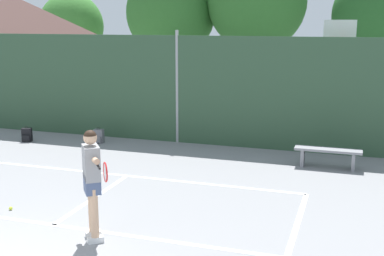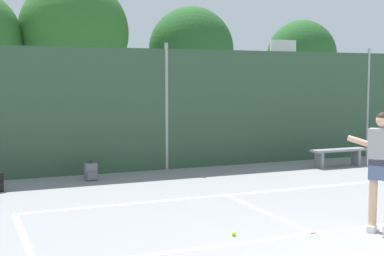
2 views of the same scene
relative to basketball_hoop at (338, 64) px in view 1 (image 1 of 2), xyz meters
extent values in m
cube|color=white|center=(-4.40, -4.98, -2.31)|extent=(8.20, 0.10, 0.01)
cube|color=white|center=(-4.40, -8.01, -2.31)|extent=(8.20, 0.10, 0.01)
cube|color=white|center=(-4.40, -6.52, -2.31)|extent=(0.10, 2.97, 0.01)
cube|color=#2D4C33|center=(-4.40, -1.48, -0.75)|extent=(26.00, 0.05, 3.12)
cylinder|color=#99999E|center=(-4.40, -1.48, -0.68)|extent=(0.09, 0.09, 3.27)
cylinder|color=#9E9EA3|center=(0.00, 0.06, -0.79)|extent=(0.12, 0.12, 3.05)
cube|color=white|center=(0.00, -0.04, 0.94)|extent=(0.90, 0.06, 0.60)
torus|color=#D85919|center=(0.00, -0.31, 0.72)|extent=(0.48, 0.48, 0.02)
cube|color=silver|center=(-12.23, 1.52, -0.85)|extent=(5.15, 4.19, 2.91)
pyramid|color=#513833|center=(-12.23, 1.52, 1.39)|extent=(5.56, 4.52, 1.58)
cylinder|color=brown|center=(-15.05, 10.48, -1.51)|extent=(0.36, 0.36, 1.61)
ellipsoid|color=#38752D|center=(-15.05, 10.48, 0.87)|extent=(3.70, 3.33, 3.70)
cylinder|color=brown|center=(-9.04, 10.48, -1.37)|extent=(0.36, 0.36, 1.88)
ellipsoid|color=#2D6628|center=(-9.04, 10.48, 1.59)|extent=(4.76, 4.28, 4.76)
cylinder|color=brown|center=(-4.45, 10.48, -1.15)|extent=(0.36, 0.36, 2.33)
ellipsoid|color=#2D6628|center=(-4.45, 10.48, 2.12)|extent=(4.95, 4.46, 4.95)
cylinder|color=brown|center=(1.30, 10.48, -1.33)|extent=(0.36, 0.36, 1.97)
ellipsoid|color=#235623|center=(1.30, 10.48, 1.46)|extent=(4.24, 3.82, 4.24)
cube|color=silver|center=(-3.48, -8.23, -2.26)|extent=(0.28, 0.25, 0.10)
cube|color=silver|center=(-3.34, -8.42, -2.26)|extent=(0.28, 0.25, 0.10)
cylinder|color=tan|center=(-3.48, -8.23, -1.80)|extent=(0.13, 0.13, 0.82)
cylinder|color=tan|center=(-3.34, -8.42, -1.80)|extent=(0.13, 0.13, 0.82)
cube|color=#47567A|center=(-3.41, -8.32, -1.33)|extent=(0.41, 0.43, 0.32)
cube|color=gray|center=(-3.41, -8.32, -0.99)|extent=(0.43, 0.46, 0.56)
sphere|color=tan|center=(-3.41, -8.32, -0.58)|extent=(0.22, 0.22, 0.22)
sphere|color=black|center=(-3.41, -8.32, -0.56)|extent=(0.21, 0.21, 0.21)
cylinder|color=tan|center=(-3.27, -8.47, -0.89)|extent=(0.41, 0.50, 0.17)
cylinder|color=tan|center=(-3.58, -8.10, -0.94)|extent=(0.38, 0.46, 0.22)
cylinder|color=black|center=(-3.13, -8.61, -0.94)|extent=(0.21, 0.26, 0.04)
torus|color=red|center=(-2.87, -8.86, -0.94)|extent=(0.20, 0.26, 0.30)
cylinder|color=silver|center=(-2.87, -8.86, -0.94)|extent=(0.16, 0.21, 0.26)
sphere|color=#CCE033|center=(-5.58, -7.63, -2.28)|extent=(0.07, 0.07, 0.07)
cube|color=black|center=(-8.69, -2.80, -2.11)|extent=(0.32, 0.26, 0.40)
cube|color=black|center=(-8.65, -2.91, -2.19)|extent=(0.23, 0.13, 0.18)
torus|color=black|center=(-8.69, -2.80, -1.89)|extent=(0.09, 0.04, 0.09)
cube|color=slate|center=(-6.57, -2.29, -2.11)|extent=(0.29, 0.20, 0.40)
cube|color=slate|center=(-6.56, -2.41, -2.19)|extent=(0.23, 0.08, 0.18)
torus|color=black|center=(-6.57, -2.29, -1.89)|extent=(0.09, 0.02, 0.09)
cube|color=gray|center=(-0.01, -2.86, -1.86)|extent=(1.60, 0.36, 0.06)
cube|color=gray|center=(-0.61, -2.86, -2.09)|extent=(0.08, 0.32, 0.45)
cube|color=gray|center=(0.59, -2.86, -2.09)|extent=(0.08, 0.32, 0.45)
camera|label=1|loc=(0.54, -15.23, 1.26)|focal=47.41mm
camera|label=2|loc=(-9.29, -14.87, 0.05)|focal=51.66mm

